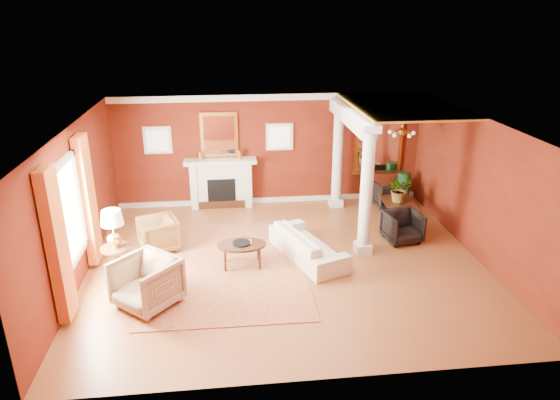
{
  "coord_description": "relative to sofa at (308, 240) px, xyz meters",
  "views": [
    {
      "loc": [
        -1.15,
        -9.08,
        4.95
      ],
      "look_at": [
        -0.06,
        0.63,
        1.15
      ],
      "focal_mm": 32.0,
      "sensor_mm": 36.0,
      "label": 1
    }
  ],
  "objects": [
    {
      "name": "coffee_table",
      "position": [
        -1.39,
        -0.2,
        0.04
      ],
      "size": [
        0.98,
        0.98,
        0.5
      ],
      "rotation": [
        0.0,
        0.0,
        -0.28
      ],
      "color": "#32170E",
      "rests_on": "ground"
    },
    {
      "name": "flank_window_right",
      "position": [
        -0.23,
        3.29,
        1.39
      ],
      "size": [
        0.7,
        0.07,
        0.7
      ],
      "color": "silver",
      "rests_on": "room_shell"
    },
    {
      "name": "fireplace",
      "position": [
        -1.78,
        3.15,
        0.24
      ],
      "size": [
        1.85,
        0.42,
        1.29
      ],
      "color": "silver",
      "rests_on": "ground"
    },
    {
      "name": "coffee_book",
      "position": [
        -1.34,
        -0.15,
        0.19
      ],
      "size": [
        0.15,
        0.02,
        0.2
      ],
      "primitive_type": "imported",
      "rotation": [
        0.0,
        0.0,
        0.01
      ],
      "color": "#32170E",
      "rests_on": "coffee_table"
    },
    {
      "name": "dining_chair_near",
      "position": [
        2.24,
        0.56,
        -0.03
      ],
      "size": [
        0.85,
        0.81,
        0.76
      ],
      "primitive_type": "imported",
      "rotation": [
        0.0,
        0.0,
        0.17
      ],
      "color": "black",
      "rests_on": "ground"
    },
    {
      "name": "dining_table",
      "position": [
        2.56,
        1.67,
        -0.03
      ],
      "size": [
        0.58,
        1.39,
        0.76
      ],
      "primitive_type": "imported",
      "rotation": [
        0.0,
        0.0,
        1.5
      ],
      "color": "#32170E",
      "rests_on": "ground"
    },
    {
      "name": "crown_trim",
      "position": [
        -0.48,
        3.29,
        2.41
      ],
      "size": [
        8.0,
        0.08,
        0.16
      ],
      "primitive_type": "cube",
      "color": "silver",
      "rests_on": "room_shell"
    },
    {
      "name": "potted_plant",
      "position": [
        2.54,
        1.75,
        0.6
      ],
      "size": [
        0.69,
        0.74,
        0.5
      ],
      "primitive_type": "imported",
      "rotation": [
        0.0,
        0.0,
        0.19
      ],
      "color": "#26591E",
      "rests_on": "dining_table"
    },
    {
      "name": "left_window",
      "position": [
        -4.38,
        -0.77,
        1.02
      ],
      "size": [
        0.21,
        2.55,
        2.6
      ],
      "color": "white",
      "rests_on": "room_shell"
    },
    {
      "name": "rug",
      "position": [
        -1.71,
        -0.2,
        -0.4
      ],
      "size": [
        3.19,
        4.22,
        0.02
      ],
      "primitive_type": "cube",
      "rotation": [
        0.0,
        0.0,
        -0.01
      ],
      "color": "maroon",
      "rests_on": "ground"
    },
    {
      "name": "column_front",
      "position": [
        1.22,
        0.13,
        1.02
      ],
      "size": [
        0.36,
        0.36,
        2.8
      ],
      "color": "silver",
      "rests_on": "ground"
    },
    {
      "name": "dining_chair_far",
      "position": [
        2.58,
        2.64,
        -0.03
      ],
      "size": [
        0.82,
        0.78,
        0.76
      ],
      "primitive_type": "imported",
      "rotation": [
        0.0,
        0.0,
        3.26
      ],
      "color": "black",
      "rests_on": "ground"
    },
    {
      "name": "chandelier",
      "position": [
        2.42,
        1.63,
        1.84
      ],
      "size": [
        0.6,
        0.62,
        0.75
      ],
      "color": "#BC923B",
      "rests_on": "room_shell"
    },
    {
      "name": "dining_mirror",
      "position": [
        2.42,
        3.28,
        1.14
      ],
      "size": [
        1.3,
        0.07,
        1.7
      ],
      "color": "gold",
      "rests_on": "room_shell"
    },
    {
      "name": "header_beam",
      "position": [
        1.22,
        1.73,
        2.21
      ],
      "size": [
        0.3,
        3.2,
        0.32
      ],
      "primitive_type": "cube",
      "color": "silver",
      "rests_on": "column_front"
    },
    {
      "name": "sofa",
      "position": [
        0.0,
        0.0,
        0.0
      ],
      "size": [
        1.3,
        2.17,
        0.82
      ],
      "primitive_type": "imported",
      "rotation": [
        0.0,
        0.0,
        1.93
      ],
      "color": "#EBE2C5",
      "rests_on": "ground"
    },
    {
      "name": "amber_ceiling",
      "position": [
        2.37,
        1.58,
        2.46
      ],
      "size": [
        2.3,
        3.4,
        0.04
      ],
      "primitive_type": "cube",
      "color": "gold",
      "rests_on": "room_shell"
    },
    {
      "name": "flank_window_left",
      "position": [
        -3.33,
        3.29,
        1.39
      ],
      "size": [
        0.7,
        0.07,
        0.7
      ],
      "color": "silver",
      "rests_on": "room_shell"
    },
    {
      "name": "overmantel_mirror",
      "position": [
        -1.78,
        3.28,
        1.49
      ],
      "size": [
        0.95,
        0.07,
        1.15
      ],
      "color": "gold",
      "rests_on": "fireplace"
    },
    {
      "name": "room_shell",
      "position": [
        -0.48,
        -0.17,
        1.61
      ],
      "size": [
        8.04,
        7.04,
        2.92
      ],
      "color": "#621C0D",
      "rests_on": "ground"
    },
    {
      "name": "ground",
      "position": [
        -0.48,
        -0.17,
        -0.41
      ],
      "size": [
        8.0,
        8.0,
        0.0
      ],
      "primitive_type": "plane",
      "color": "brown",
      "rests_on": "ground"
    },
    {
      "name": "base_trim",
      "position": [
        -0.48,
        3.29,
        -0.35
      ],
      "size": [
        8.0,
        0.08,
        0.12
      ],
      "primitive_type": "cube",
      "color": "silver",
      "rests_on": "ground"
    },
    {
      "name": "green_urn",
      "position": [
        3.02,
        2.76,
        -0.06
      ],
      "size": [
        0.37,
        0.37,
        0.88
      ],
      "color": "#123A19",
      "rests_on": "ground"
    },
    {
      "name": "side_table",
      "position": [
        -3.79,
        -0.42,
        0.54
      ],
      "size": [
        0.57,
        0.57,
        1.42
      ],
      "rotation": [
        0.0,
        0.0,
        0.43
      ],
      "color": "#32170E",
      "rests_on": "ground"
    },
    {
      "name": "column_back",
      "position": [
        1.22,
        2.83,
        1.02
      ],
      "size": [
        0.36,
        0.36,
        2.8
      ],
      "color": "silver",
      "rests_on": "ground"
    },
    {
      "name": "armchair_stripe",
      "position": [
        -3.1,
        -1.46,
        0.08
      ],
      "size": [
        1.31,
        1.31,
        0.99
      ],
      "primitive_type": "imported",
      "rotation": [
        0.0,
        0.0,
        -0.72
      ],
      "color": "tan",
      "rests_on": "ground"
    },
    {
      "name": "armchair_leopard",
      "position": [
        -3.16,
        0.73,
        -0.01
      ],
      "size": [
        0.95,
        0.98,
        0.81
      ],
      "primitive_type": "imported",
      "rotation": [
        0.0,
        0.0,
        -1.23
      ],
      "color": "black",
      "rests_on": "ground"
    }
  ]
}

